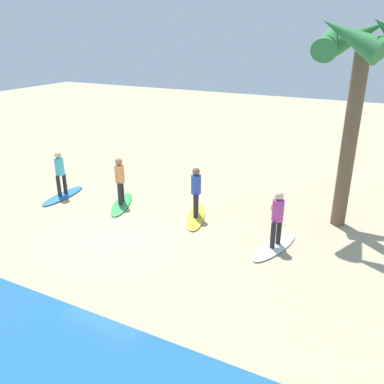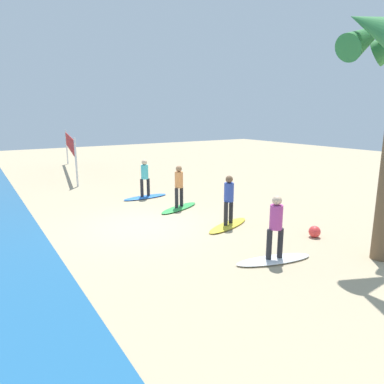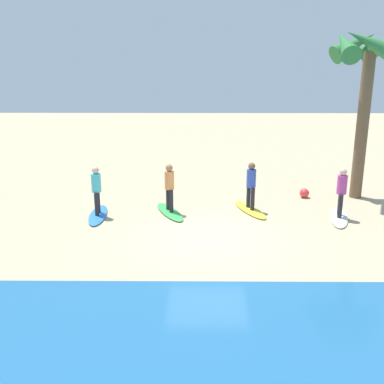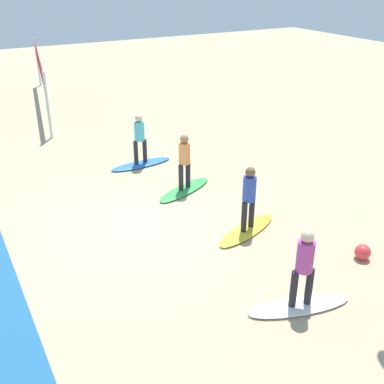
{
  "view_description": "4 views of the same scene",
  "coord_description": "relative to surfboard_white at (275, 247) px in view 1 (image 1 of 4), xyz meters",
  "views": [
    {
      "loc": [
        -6.83,
        8.3,
        5.69
      ],
      "look_at": [
        -1.37,
        -2.43,
        0.86
      ],
      "focal_mm": 37.42,
      "sensor_mm": 36.0,
      "label": 1
    },
    {
      "loc": [
        -10.41,
        4.68,
        3.71
      ],
      "look_at": [
        0.69,
        -2.35,
        0.77
      ],
      "focal_mm": 32.98,
      "sensor_mm": 36.0,
      "label": 2
    },
    {
      "loc": [
        0.37,
        13.04,
        5.3
      ],
      "look_at": [
        0.49,
        -1.46,
        0.96
      ],
      "focal_mm": 43.51,
      "sensor_mm": 36.0,
      "label": 3
    },
    {
      "loc": [
        -9.87,
        3.76,
        6.05
      ],
      "look_at": [
        -0.21,
        -1.55,
        0.72
      ],
      "focal_mm": 44.71,
      "sensor_mm": 36.0,
      "label": 4
    }
  ],
  "objects": [
    {
      "name": "surfer_yellow",
      "position": [
        2.88,
        -0.77,
        0.99
      ],
      "size": [
        0.32,
        0.44,
        1.64
      ],
      "color": "#232328",
      "rests_on": "surfboard_yellow"
    },
    {
      "name": "surfer_blue",
      "position": [
        8.09,
        -0.16,
        0.99
      ],
      "size": [
        0.32,
        0.46,
        1.64
      ],
      "color": "#232328",
      "rests_on": "surfboard_blue"
    },
    {
      "name": "surfer_green",
      "position": [
        5.68,
        -0.51,
        0.99
      ],
      "size": [
        0.32,
        0.43,
        1.64
      ],
      "color": "#232328",
      "rests_on": "surfboard_green"
    },
    {
      "name": "surfboard_white",
      "position": [
        0.0,
        0.0,
        0.0
      ],
      "size": [
        1.06,
        2.17,
        0.09
      ],
      "primitive_type": "ellipsoid",
      "rotation": [
        0.0,
        0.0,
        1.32
      ],
      "color": "white",
      "rests_on": "ground"
    },
    {
      "name": "surfer_white",
      "position": [
        0.0,
        0.0,
        0.99
      ],
      "size": [
        0.32,
        0.45,
        1.64
      ],
      "color": "#232328",
      "rests_on": "surfboard_white"
    },
    {
      "name": "palm_tree",
      "position": [
        -1.34,
        -2.45,
        5.0
      ],
      "size": [
        2.88,
        3.03,
        6.3
      ],
      "color": "brown",
      "rests_on": "ground"
    },
    {
      "name": "surfboard_green",
      "position": [
        5.68,
        -0.51,
        0.0
      ],
      "size": [
        1.33,
        2.15,
        0.09
      ],
      "primitive_type": "ellipsoid",
      "rotation": [
        0.0,
        0.0,
        1.97
      ],
      "color": "green",
      "rests_on": "ground"
    },
    {
      "name": "beach_ball",
      "position": [
        0.64,
        -2.35,
        0.13
      ],
      "size": [
        0.36,
        0.36,
        0.36
      ],
      "primitive_type": "sphere",
      "color": "#E53838",
      "rests_on": "ground"
    },
    {
      "name": "surfboard_blue",
      "position": [
        8.09,
        -0.16,
        0.0
      ],
      "size": [
        0.68,
        2.13,
        0.09
      ],
      "primitive_type": "ellipsoid",
      "rotation": [
        0.0,
        0.0,
        1.63
      ],
      "color": "blue",
      "rests_on": "ground"
    },
    {
      "name": "ground_plane",
      "position": [
        4.42,
        1.6,
        -0.04
      ],
      "size": [
        60.0,
        60.0,
        0.0
      ],
      "primitive_type": "plane",
      "color": "tan"
    },
    {
      "name": "surfboard_yellow",
      "position": [
        2.88,
        -0.77,
        0.0
      ],
      "size": [
        1.26,
        2.16,
        0.09
      ],
      "primitive_type": "ellipsoid",
      "rotation": [
        0.0,
        0.0,
        1.93
      ],
      "color": "yellow",
      "rests_on": "ground"
    }
  ]
}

